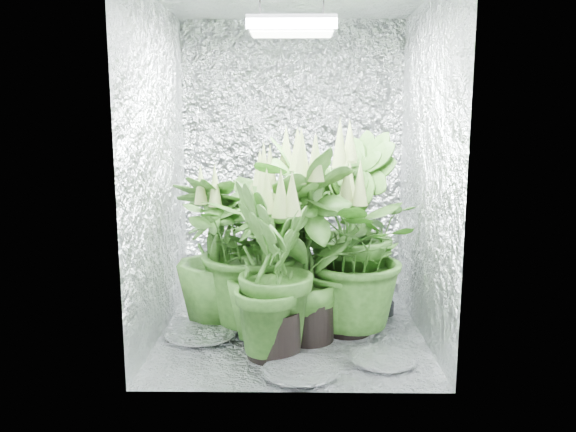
# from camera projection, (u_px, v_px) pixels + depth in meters

# --- Properties ---
(ground) EXTENTS (1.60, 1.60, 0.00)m
(ground) POSITION_uv_depth(u_px,v_px,m) (291.00, 330.00, 3.51)
(ground) COLOR silver
(ground) RESTS_ON ground
(walls) EXTENTS (1.62, 1.62, 2.00)m
(walls) POSITION_uv_depth(u_px,v_px,m) (292.00, 171.00, 3.34)
(walls) COLOR silver
(walls) RESTS_ON ground
(grow_lamp) EXTENTS (0.50, 0.30, 0.22)m
(grow_lamp) POSITION_uv_depth(u_px,v_px,m) (292.00, 27.00, 3.19)
(grow_lamp) COLOR gray
(grow_lamp) RESTS_ON ceiling
(plant_a) EXTENTS (1.17, 1.17, 1.15)m
(plant_a) POSITION_uv_depth(u_px,v_px,m) (257.00, 242.00, 3.53)
(plant_a) COLOR black
(plant_a) RESTS_ON ground
(plant_b) EXTENTS (0.78, 0.78, 1.27)m
(plant_b) POSITION_uv_depth(u_px,v_px,m) (300.00, 233.00, 3.57)
(plant_b) COLOR black
(plant_b) RESTS_ON ground
(plant_c) EXTENTS (0.68, 0.68, 1.30)m
(plant_c) POSITION_uv_depth(u_px,v_px,m) (351.00, 227.00, 3.66)
(plant_c) COLOR black
(plant_c) RESTS_ON ground
(plant_d) EXTENTS (0.64, 0.64, 1.03)m
(plant_d) POSITION_uv_depth(u_px,v_px,m) (217.00, 251.00, 3.57)
(plant_d) COLOR black
(plant_d) RESTS_ON ground
(plant_e) EXTENTS (0.91, 0.91, 1.07)m
(plant_e) POSITION_uv_depth(u_px,v_px,m) (348.00, 252.00, 3.41)
(plant_e) COLOR black
(plant_e) RESTS_ON ground
(plant_f) EXTENTS (0.84, 0.84, 1.23)m
(plant_f) POSITION_uv_depth(u_px,v_px,m) (309.00, 247.00, 3.28)
(plant_f) COLOR black
(plant_f) RESTS_ON ground
(plant_g) EXTENTS (0.61, 0.61, 1.06)m
(plant_g) POSITION_uv_depth(u_px,v_px,m) (273.00, 272.00, 3.06)
(plant_g) COLOR black
(plant_g) RESTS_ON ground
(plant_h) EXTENTS (0.69, 0.69, 0.97)m
(plant_h) POSITION_uv_depth(u_px,v_px,m) (266.00, 267.00, 3.31)
(plant_h) COLOR black
(plant_h) RESTS_ON ground
(circulation_fan) EXTENTS (0.16, 0.34, 0.39)m
(circulation_fan) POSITION_uv_depth(u_px,v_px,m) (378.00, 291.00, 3.78)
(circulation_fan) COLOR black
(circulation_fan) RESTS_ON ground
(plant_label) EXTENTS (0.05, 0.03, 0.09)m
(plant_label) POSITION_uv_depth(u_px,v_px,m) (285.00, 306.00, 3.06)
(plant_label) COLOR white
(plant_label) RESTS_ON plant_g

